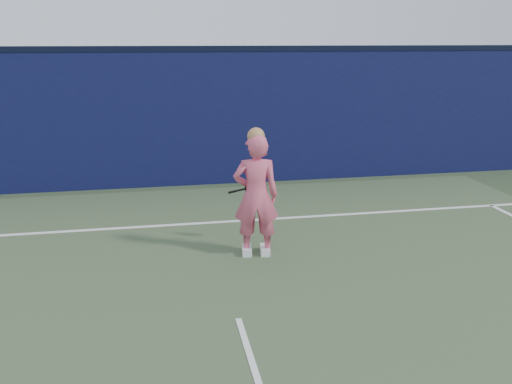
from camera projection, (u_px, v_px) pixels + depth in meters
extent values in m
plane|color=#34462B|center=(257.00, 379.00, 4.50)|extent=(80.00, 80.00, 0.00)
cube|color=#0C0E37|center=(193.00, 119.00, 10.31)|extent=(24.00, 0.40, 2.50)
cube|color=black|center=(191.00, 49.00, 9.95)|extent=(24.00, 0.42, 0.10)
imported|color=#E35877|center=(256.00, 196.00, 6.90)|extent=(0.63, 0.46, 1.59)
sphere|color=#B38150|center=(256.00, 136.00, 6.69)|extent=(0.22, 0.22, 0.22)
cube|color=white|center=(265.00, 250.00, 7.11)|extent=(0.16, 0.29, 0.10)
cube|color=white|center=(247.00, 250.00, 7.10)|extent=(0.16, 0.29, 0.10)
torus|color=black|center=(255.00, 187.00, 7.28)|extent=(0.28, 0.08, 0.27)
torus|color=#C5D413|center=(255.00, 187.00, 7.28)|extent=(0.23, 0.06, 0.22)
cylinder|color=beige|center=(255.00, 187.00, 7.28)|extent=(0.22, 0.05, 0.22)
cylinder|color=black|center=(240.00, 190.00, 7.35)|extent=(0.24, 0.10, 0.09)
cylinder|color=black|center=(232.00, 192.00, 7.39)|extent=(0.12, 0.06, 0.06)
cube|color=white|center=(208.00, 223.00, 8.28)|extent=(11.00, 0.08, 0.01)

